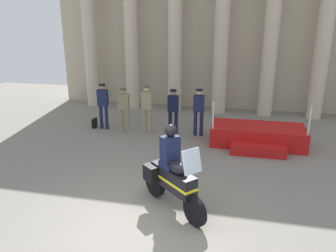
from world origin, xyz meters
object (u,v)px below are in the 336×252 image
(reviewing_stand, at_px, (257,136))
(officer_in_row_3, at_px, (173,108))
(officer_in_row_0, at_px, (103,103))
(officer_in_row_4, at_px, (199,108))
(officer_in_row_2, at_px, (147,105))
(briefcase_on_ground, at_px, (95,123))
(motorcycle_with_rider, at_px, (171,174))
(officer_in_row_1, at_px, (124,106))

(reviewing_stand, bearing_deg, officer_in_row_3, 170.60)
(officer_in_row_0, bearing_deg, officer_in_row_4, 175.28)
(officer_in_row_2, distance_m, briefcase_on_ground, 2.33)
(officer_in_row_3, xyz_separation_m, motorcycle_with_rider, (0.99, -4.87, -0.18))
(reviewing_stand, height_order, officer_in_row_1, officer_in_row_1)
(motorcycle_with_rider, distance_m, briefcase_on_ground, 6.47)
(officer_in_row_0, distance_m, officer_in_row_2, 1.73)
(officer_in_row_1, distance_m, officer_in_row_4, 2.75)
(officer_in_row_0, relative_size, officer_in_row_2, 0.99)
(reviewing_stand, height_order, briefcase_on_ground, reviewing_stand)
(officer_in_row_0, bearing_deg, officer_in_row_2, 172.62)
(officer_in_row_0, height_order, briefcase_on_ground, officer_in_row_0)
(officer_in_row_1, bearing_deg, reviewing_stand, 170.07)
(reviewing_stand, distance_m, motorcycle_with_rider, 4.82)
(reviewing_stand, relative_size, officer_in_row_2, 1.73)
(reviewing_stand, relative_size, officer_in_row_1, 1.85)
(motorcycle_with_rider, bearing_deg, officer_in_row_0, 169.33)
(officer_in_row_3, bearing_deg, officer_in_row_4, 178.23)
(reviewing_stand, bearing_deg, officer_in_row_0, 174.77)
(reviewing_stand, xyz_separation_m, officer_in_row_1, (-4.78, 0.40, 0.66))
(motorcycle_with_rider, bearing_deg, reviewing_stand, 108.29)
(officer_in_row_1, height_order, officer_in_row_3, officer_in_row_3)
(officer_in_row_0, xyz_separation_m, officer_in_row_3, (2.70, -0.03, -0.05))
(officer_in_row_4, distance_m, motorcycle_with_rider, 4.93)
(officer_in_row_1, bearing_deg, officer_in_row_2, 177.83)
(officer_in_row_0, bearing_deg, motorcycle_with_rider, 121.84)
(officer_in_row_2, distance_m, motorcycle_with_rider, 5.21)
(officer_in_row_2, xyz_separation_m, motorcycle_with_rider, (1.95, -4.83, -0.24))
(officer_in_row_1, height_order, briefcase_on_ground, officer_in_row_1)
(officer_in_row_3, xyz_separation_m, briefcase_on_ground, (-3.13, 0.09, -0.79))
(officer_in_row_3, distance_m, motorcycle_with_rider, 4.97)
(officer_in_row_1, relative_size, officer_in_row_2, 0.94)
(officer_in_row_0, distance_m, motorcycle_with_rider, 6.13)
(officer_in_row_2, relative_size, briefcase_on_ground, 4.85)
(officer_in_row_0, xyz_separation_m, officer_in_row_4, (3.61, 0.02, -0.02))
(reviewing_stand, distance_m, officer_in_row_4, 2.21)
(officer_in_row_4, bearing_deg, briefcase_on_ground, -5.56)
(officer_in_row_4, bearing_deg, reviewing_stand, 159.99)
(officer_in_row_0, relative_size, officer_in_row_4, 1.02)
(reviewing_stand, relative_size, motorcycle_with_rider, 1.59)
(officer_in_row_4, bearing_deg, officer_in_row_1, -2.24)
(briefcase_on_ground, bearing_deg, officer_in_row_2, -3.30)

